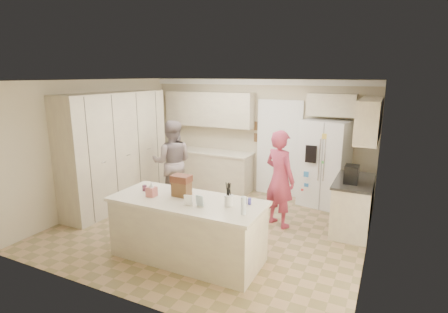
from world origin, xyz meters
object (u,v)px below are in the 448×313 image
at_px(utensil_crock, 229,200).
at_px(tissue_box, 152,192).
at_px(refrigerator, 325,163).
at_px(coffee_maker, 351,174).
at_px(teen_boy, 172,162).
at_px(dollhouse_body, 182,189).
at_px(island_base, 188,230).
at_px(teen_girl, 280,179).

xyz_separation_m(utensil_crock, tissue_box, (-1.20, -0.15, -0.00)).
height_order(refrigerator, coffee_maker, refrigerator).
distance_m(utensil_crock, teen_boy, 2.85).
xyz_separation_m(coffee_maker, dollhouse_body, (-2.20, -1.80, -0.03)).
bearing_deg(teen_boy, dollhouse_body, 100.87).
bearing_deg(dollhouse_body, coffee_maker, 39.29).
bearing_deg(island_base, teen_boy, 128.98).
height_order(coffee_maker, island_base, coffee_maker).
height_order(utensil_crock, tissue_box, utensil_crock).
relative_size(refrigerator, teen_girl, 1.02).
distance_m(refrigerator, island_base, 3.47).
bearing_deg(teen_girl, utensil_crock, 109.52).
relative_size(utensil_crock, teen_boy, 0.08).
xyz_separation_m(refrigerator, teen_girl, (-0.54, -1.40, -0.02)).
bearing_deg(coffee_maker, refrigerator, 117.56).
xyz_separation_m(refrigerator, coffee_maker, (0.65, -1.24, 0.17)).
bearing_deg(tissue_box, teen_boy, 116.16).
relative_size(island_base, teen_girl, 1.25).
bearing_deg(island_base, refrigerator, 65.91).
bearing_deg(dollhouse_body, island_base, -33.69).
bearing_deg(island_base, teen_girl, 63.54).
height_order(refrigerator, utensil_crock, refrigerator).
bearing_deg(coffee_maker, teen_boy, -179.75).
relative_size(island_base, teen_boy, 1.24).
distance_m(refrigerator, utensil_crock, 3.18).
xyz_separation_m(dollhouse_body, teen_boy, (-1.37, 1.78, -0.15)).
distance_m(island_base, dollhouse_body, 0.62).
xyz_separation_m(island_base, tissue_box, (-0.55, -0.10, 0.56)).
relative_size(refrigerator, dollhouse_body, 6.92).
bearing_deg(teen_boy, teen_girl, 149.75).
xyz_separation_m(utensil_crock, dollhouse_body, (-0.80, 0.05, 0.04)).
bearing_deg(coffee_maker, teen_girl, -172.21).
xyz_separation_m(coffee_maker, teen_boy, (-3.57, -0.02, -0.18)).
relative_size(coffee_maker, island_base, 0.14).
distance_m(coffee_maker, island_base, 2.87).
distance_m(refrigerator, tissue_box, 3.78).
bearing_deg(tissue_box, utensil_crock, 7.13).
height_order(refrigerator, teen_girl, refrigerator).
bearing_deg(teen_boy, island_base, 102.24).
height_order(refrigerator, teen_boy, refrigerator).
bearing_deg(teen_girl, teen_boy, 23.26).
bearing_deg(utensil_crock, island_base, -175.60).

